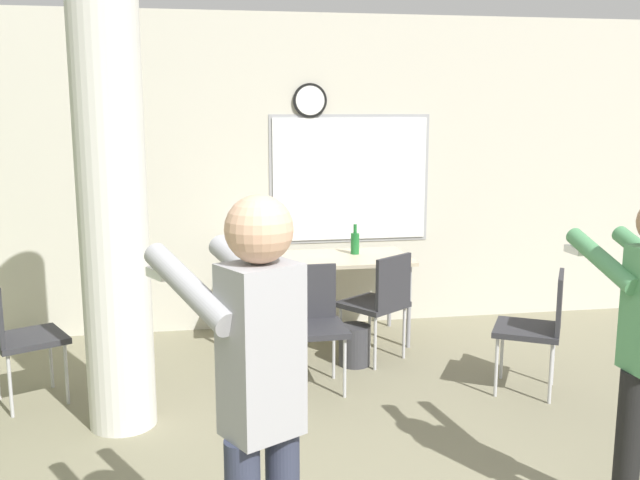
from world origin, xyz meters
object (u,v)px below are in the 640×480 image
object	(u,v)px
folding_table	(321,263)
chair_mid_room	(538,323)
chair_table_front	(312,318)
bottle_on_table	(355,243)
person_playing_front	(257,393)
chair_table_right	(380,299)
chair_near_pillar	(17,332)

from	to	relation	value
folding_table	chair_mid_room	xyz separation A→B (m)	(1.30, -1.38, -0.17)
folding_table	chair_table_front	bearing A→B (deg)	-103.37
bottle_on_table	person_playing_front	world-z (taller)	person_playing_front
chair_table_front	person_playing_front	xyz separation A→B (m)	(-0.60, -2.48, 0.49)
chair_table_right	person_playing_front	bearing A→B (deg)	-112.48
chair_near_pillar	chair_mid_room	bearing A→B (deg)	-6.31
bottle_on_table	chair_table_right	distance (m)	0.74
bottle_on_table	chair_mid_room	bearing A→B (deg)	-56.24
chair_table_front	chair_table_right	xyz separation A→B (m)	(0.61, 0.43, 0.00)
chair_near_pillar	person_playing_front	world-z (taller)	person_playing_front
chair_near_pillar	chair_table_front	bearing A→B (deg)	-0.27
folding_table	chair_table_right	world-z (taller)	chair_table_right
chair_table_front	person_playing_front	bearing A→B (deg)	-103.52
chair_table_front	chair_table_right	world-z (taller)	same
bottle_on_table	person_playing_front	bearing A→B (deg)	-107.83
chair_table_right	chair_mid_room	bearing A→B (deg)	-40.98
chair_table_front	chair_near_pillar	world-z (taller)	same
folding_table	bottle_on_table	bearing A→B (deg)	16.01
bottle_on_table	chair_table_front	distance (m)	1.26
chair_near_pillar	folding_table	bearing A→B (deg)	23.89
chair_mid_room	chair_table_right	world-z (taller)	same
folding_table	chair_near_pillar	xyz separation A→B (m)	(-2.23, -0.99, -0.17)
folding_table	bottle_on_table	size ratio (longest dim) A/B	5.77
bottle_on_table	chair_table_right	world-z (taller)	bottle_on_table
folding_table	chair_table_right	xyz separation A→B (m)	(0.37, -0.57, -0.17)
chair_mid_room	chair_table_right	xyz separation A→B (m)	(-0.93, 0.81, 0.00)
folding_table	chair_near_pillar	size ratio (longest dim) A/B	1.73
chair_near_pillar	chair_table_right	xyz separation A→B (m)	(2.60, 0.42, 0.00)
chair_table_right	chair_near_pillar	bearing A→B (deg)	-170.92
chair_near_pillar	chair_mid_room	world-z (taller)	same
chair_table_front	chair_near_pillar	bearing A→B (deg)	179.73
chair_mid_room	bottle_on_table	bearing A→B (deg)	123.76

